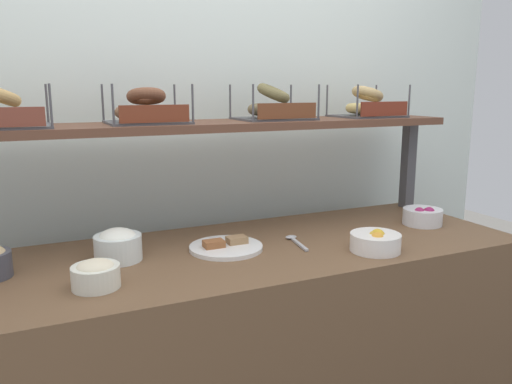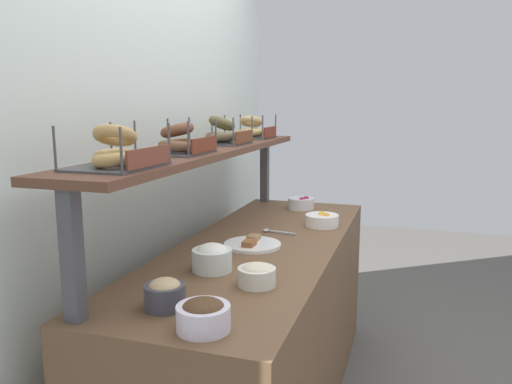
% 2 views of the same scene
% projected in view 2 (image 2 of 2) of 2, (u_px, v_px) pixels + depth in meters
% --- Properties ---
extents(back_wall, '(3.24, 0.06, 2.40)m').
position_uv_depth(back_wall, '(151.00, 164.00, 2.40)').
color(back_wall, white).
rests_on(back_wall, ground_plane).
extents(deli_counter, '(2.04, 0.70, 0.85)m').
position_uv_depth(deli_counter, '(260.00, 329.00, 2.37)').
color(deli_counter, brown).
rests_on(deli_counter, ground_plane).
extents(shelf_riser_left, '(0.05, 0.05, 0.40)m').
position_uv_depth(shelf_riser_left, '(72.00, 256.00, 1.44)').
color(shelf_riser_left, '#4C4C51').
rests_on(shelf_riser_left, deli_counter).
extents(shelf_riser_right, '(0.05, 0.05, 0.40)m').
position_uv_depth(shelf_riser_right, '(265.00, 171.00, 3.24)').
color(shelf_riser_right, '#4C4C51').
rests_on(shelf_riser_right, deli_counter).
extents(upper_shelf, '(2.00, 0.32, 0.03)m').
position_uv_depth(upper_shelf, '(204.00, 152.00, 2.31)').
color(upper_shelf, brown).
rests_on(upper_shelf, shelf_riser_left).
extents(bowl_potato_salad, '(0.14, 0.14, 0.08)m').
position_uv_depth(bowl_potato_salad, '(257.00, 274.00, 1.76)').
color(bowl_potato_salad, white).
rests_on(bowl_potato_salad, deli_counter).
extents(bowl_cream_cheese, '(0.15, 0.15, 0.11)m').
position_uv_depth(bowl_cream_cheese, '(212.00, 257.00, 1.91)').
color(bowl_cream_cheese, white).
rests_on(bowl_cream_cheese, deli_counter).
extents(bowl_fruit_salad, '(0.17, 0.17, 0.08)m').
position_uv_depth(bowl_fruit_salad, '(322.00, 220.00, 2.61)').
color(bowl_fruit_salad, white).
rests_on(bowl_fruit_salad, deli_counter).
extents(bowl_hummus, '(0.13, 0.13, 0.10)m').
position_uv_depth(bowl_hummus, '(165.00, 294.00, 1.56)').
color(bowl_hummus, '#42434E').
rests_on(bowl_hummus, deli_counter).
extents(bowl_chocolate_spread, '(0.16, 0.16, 0.09)m').
position_uv_depth(bowl_chocolate_spread, '(203.00, 315.00, 1.41)').
color(bowl_chocolate_spread, white).
rests_on(bowl_chocolate_spread, deli_counter).
extents(bowl_beet_salad, '(0.16, 0.16, 0.08)m').
position_uv_depth(bowl_beet_salad, '(301.00, 203.00, 3.04)').
color(bowl_beet_salad, silver).
rests_on(bowl_beet_salad, deli_counter).
extents(serving_plate_white, '(0.26, 0.26, 0.04)m').
position_uv_depth(serving_plate_white, '(252.00, 244.00, 2.25)').
color(serving_plate_white, white).
rests_on(serving_plate_white, deli_counter).
extents(serving_spoon_near_plate, '(0.05, 0.18, 0.01)m').
position_uv_depth(serving_spoon_near_plate, '(273.00, 231.00, 2.49)').
color(serving_spoon_near_plate, '#B7B7BC').
rests_on(serving_spoon_near_plate, deli_counter).
extents(bagel_basket_sesame, '(0.30, 0.24, 0.15)m').
position_uv_depth(bagel_basket_sesame, '(117.00, 154.00, 1.60)').
color(bagel_basket_sesame, '#4C4C51').
rests_on(bagel_basket_sesame, upper_shelf).
extents(bagel_basket_cinnamon_raisin, '(0.29, 0.25, 0.14)m').
position_uv_depth(bagel_basket_cinnamon_raisin, '(178.00, 143.00, 2.05)').
color(bagel_basket_cinnamon_raisin, '#4C4C51').
rests_on(bagel_basket_cinnamon_raisin, upper_shelf).
extents(bagel_basket_poppy, '(0.30, 0.27, 0.15)m').
position_uv_depth(bagel_basket_poppy, '(222.00, 135.00, 2.54)').
color(bagel_basket_poppy, '#4C4C51').
rests_on(bagel_basket_poppy, upper_shelf).
extents(bagel_basket_plain, '(0.28, 0.24, 0.14)m').
position_uv_depth(bagel_basket_plain, '(251.00, 130.00, 2.97)').
color(bagel_basket_plain, '#4C4C51').
rests_on(bagel_basket_plain, upper_shelf).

